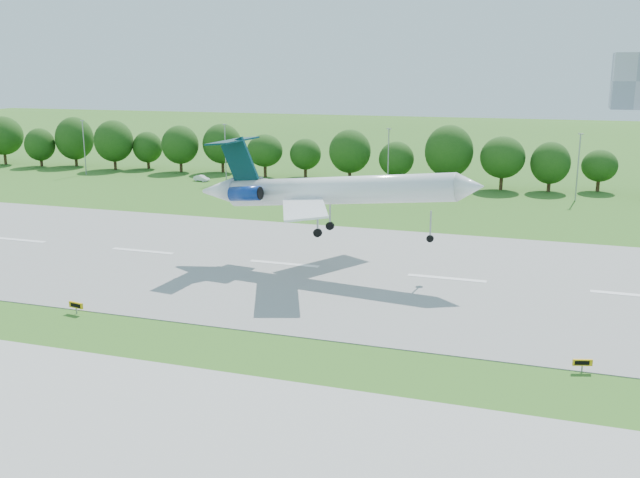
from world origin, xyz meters
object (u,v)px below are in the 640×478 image
(airliner, at_px, (325,190))
(taxi_sign_left, at_px, (76,305))
(service_vehicle_b, at_px, (260,179))
(service_vehicle_a, at_px, (202,178))

(airliner, height_order, taxi_sign_left, airliner)
(service_vehicle_b, bearing_deg, service_vehicle_a, 102.13)
(service_vehicle_b, bearing_deg, taxi_sign_left, -172.58)
(service_vehicle_a, height_order, service_vehicle_b, service_vehicle_a)
(airliner, bearing_deg, taxi_sign_left, -124.22)
(airliner, xyz_separation_m, service_vehicle_a, (-45.70, 56.20, -8.98))
(service_vehicle_a, bearing_deg, taxi_sign_left, -142.17)
(airliner, distance_m, service_vehicle_b, 68.93)
(airliner, relative_size, service_vehicle_b, 10.01)
(airliner, bearing_deg, service_vehicle_a, 132.59)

